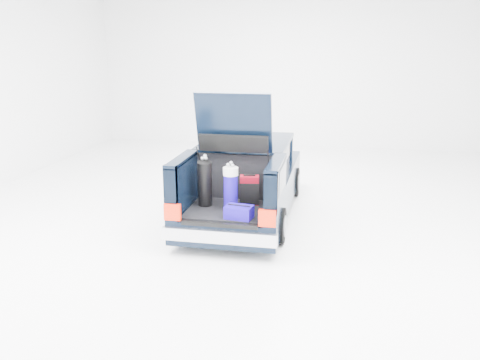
% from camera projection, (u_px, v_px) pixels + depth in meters
% --- Properties ---
extents(ground, '(14.00, 14.00, 0.00)m').
position_uv_depth(ground, '(245.00, 214.00, 9.92)').
color(ground, white).
rests_on(ground, ground).
extents(car, '(1.87, 4.65, 2.47)m').
position_uv_depth(car, '(246.00, 180.00, 9.85)').
color(car, black).
rests_on(car, ground).
extents(red_suitcase, '(0.34, 0.25, 0.52)m').
position_uv_depth(red_suitcase, '(249.00, 190.00, 8.55)').
color(red_suitcase, '#680310').
rests_on(red_suitcase, car).
extents(black_golf_bag, '(0.31, 0.39, 0.87)m').
position_uv_depth(black_golf_bag, '(205.00, 183.00, 8.40)').
color(black_golf_bag, black).
rests_on(black_golf_bag, car).
extents(blue_golf_bag, '(0.25, 0.25, 0.81)m').
position_uv_depth(blue_golf_bag, '(231.00, 188.00, 8.20)').
color(blue_golf_bag, black).
rests_on(blue_golf_bag, car).
extents(blue_duffel, '(0.45, 0.33, 0.22)m').
position_uv_depth(blue_duffel, '(239.00, 212.00, 7.89)').
color(blue_duffel, '#140582').
rests_on(blue_duffel, car).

